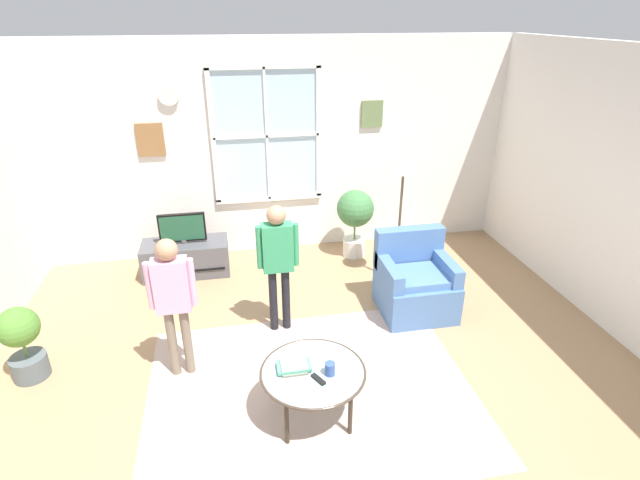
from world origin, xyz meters
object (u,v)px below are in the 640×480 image
(armchair, at_px, (415,283))
(person_green_shirt, at_px, (278,255))
(remote_near_books, at_px, (318,379))
(book_stack, at_px, (294,366))
(potted_plant_corner, at_px, (22,340))
(television, at_px, (182,228))
(person_pink_shirt, at_px, (173,293))
(tv_stand, at_px, (186,258))
(potted_plant_by_window, at_px, (355,215))
(coffee_table, at_px, (313,373))
(floor_lamp, at_px, (403,176))
(cup, at_px, (330,369))

(armchair, distance_m, person_green_shirt, 1.58)
(remote_near_books, bearing_deg, book_stack, 134.75)
(armchair, relative_size, potted_plant_corner, 1.22)
(television, relative_size, potted_plant_corner, 0.78)
(television, distance_m, person_pink_shirt, 1.94)
(tv_stand, relative_size, television, 1.87)
(tv_stand, height_order, book_stack, book_stack)
(book_stack, distance_m, potted_plant_by_window, 2.96)
(armchair, distance_m, coffee_table, 1.92)
(remote_near_books, bearing_deg, coffee_table, 100.37)
(television, bearing_deg, potted_plant_by_window, 2.32)
(book_stack, height_order, floor_lamp, floor_lamp)
(book_stack, xyz_separation_m, floor_lamp, (1.53, 1.94, 0.85))
(tv_stand, bearing_deg, armchair, -28.03)
(potted_plant_by_window, height_order, floor_lamp, floor_lamp)
(potted_plant_by_window, relative_size, floor_lamp, 0.57)
(person_pink_shirt, height_order, potted_plant_corner, person_pink_shirt)
(potted_plant_corner, bearing_deg, floor_lamp, 15.29)
(tv_stand, xyz_separation_m, person_green_shirt, (1.01, -1.40, 0.65))
(cup, relative_size, floor_lamp, 0.07)
(coffee_table, distance_m, person_green_shirt, 1.34)
(potted_plant_by_window, height_order, potted_plant_corner, potted_plant_by_window)
(coffee_table, bearing_deg, television, 112.95)
(person_green_shirt, height_order, potted_plant_corner, person_green_shirt)
(armchair, distance_m, potted_plant_by_window, 1.47)
(coffee_table, distance_m, potted_plant_corner, 2.60)
(potted_plant_by_window, bearing_deg, coffee_table, -111.04)
(cup, height_order, potted_plant_corner, potted_plant_corner)
(armchair, bearing_deg, book_stack, -139.48)
(cup, bearing_deg, armchair, 48.41)
(armchair, xyz_separation_m, coffee_table, (-1.37, -1.34, 0.10))
(armchair, distance_m, remote_near_books, 1.99)
(coffee_table, relative_size, remote_near_books, 6.01)
(cup, bearing_deg, potted_plant_corner, 158.32)
(book_stack, relative_size, potted_plant_by_window, 0.29)
(book_stack, height_order, potted_plant_by_window, potted_plant_by_window)
(armchair, relative_size, remote_near_books, 6.21)
(television, xyz_separation_m, person_green_shirt, (1.01, -1.40, 0.24))
(person_pink_shirt, xyz_separation_m, potted_plant_corner, (-1.35, 0.21, -0.44))
(person_green_shirt, distance_m, potted_plant_by_window, 1.92)
(cup, distance_m, potted_plant_by_window, 2.97)
(potted_plant_corner, bearing_deg, armchair, 5.89)
(potted_plant_corner, bearing_deg, person_pink_shirt, -8.74)
(tv_stand, height_order, armchair, armchair)
(coffee_table, relative_size, book_stack, 3.17)
(armchair, height_order, cup, armchair)
(coffee_table, xyz_separation_m, potted_plant_corner, (-2.42, 0.95, -0.03))
(potted_plant_corner, bearing_deg, book_stack, -21.55)
(coffee_table, height_order, book_stack, book_stack)
(cup, relative_size, remote_near_books, 0.75)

